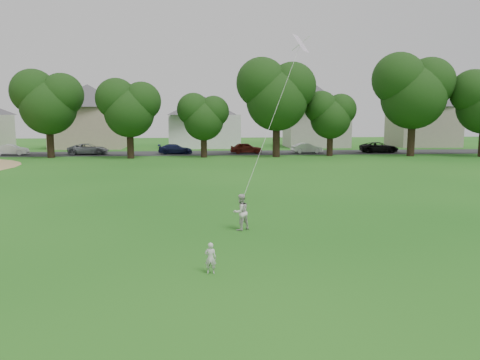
{
  "coord_description": "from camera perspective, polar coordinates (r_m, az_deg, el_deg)",
  "views": [
    {
      "loc": [
        -0.54,
        -14.65,
        4.65
      ],
      "look_at": [
        0.84,
        2.0,
        2.3
      ],
      "focal_mm": 35.0,
      "sensor_mm": 36.0,
      "label": 1
    }
  ],
  "objects": [
    {
      "name": "street",
      "position": [
        56.84,
        -4.21,
        3.29
      ],
      "size": [
        90.0,
        7.0,
        0.01
      ],
      "primitive_type": "cube",
      "color": "#2D2D30",
      "rests_on": "ground"
    },
    {
      "name": "ground",
      "position": [
        15.38,
        -2.55,
        -9.6
      ],
      "size": [
        160.0,
        160.0,
        0.0
      ],
      "primitive_type": "plane",
      "color": "#155613",
      "rests_on": "ground"
    },
    {
      "name": "house_row",
      "position": [
        66.66,
        -4.28,
        8.32
      ],
      "size": [
        77.12,
        14.05,
        10.5
      ],
      "color": "silver",
      "rests_on": "ground"
    },
    {
      "name": "older_boy",
      "position": [
        18.9,
        0.1,
        -3.94
      ],
      "size": [
        0.91,
        0.85,
        1.48
      ],
      "primitive_type": "imported",
      "rotation": [
        0.0,
        0.0,
        3.69
      ],
      "color": "silver",
      "rests_on": "ground"
    },
    {
      "name": "toddler",
      "position": [
        13.93,
        -3.61,
        -9.48
      ],
      "size": [
        0.37,
        0.28,
        0.94
      ],
      "primitive_type": "imported",
      "rotation": [
        0.0,
        0.0,
        2.98
      ],
      "color": "silver",
      "rests_on": "ground"
    },
    {
      "name": "parked_cars",
      "position": [
        55.84,
        -6.94,
        3.82
      ],
      "size": [
        54.96,
        2.46,
        1.29
      ],
      "color": "black",
      "rests_on": "ground"
    },
    {
      "name": "kite",
      "position": [
        20.19,
        3.99,
        7.42
      ],
      "size": [
        1.99,
        2.09,
        8.01
      ],
      "color": "silver",
      "rests_on": "ground"
    },
    {
      "name": "tree_row",
      "position": [
        51.41,
        3.89,
        9.98
      ],
      "size": [
        80.97,
        8.42,
        11.7
      ],
      "color": "black",
      "rests_on": "ground"
    }
  ]
}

